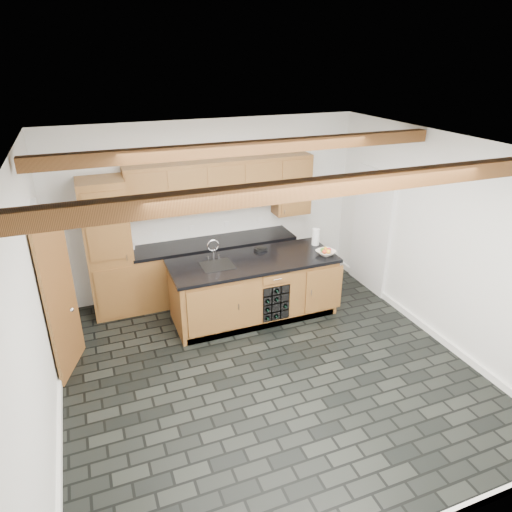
# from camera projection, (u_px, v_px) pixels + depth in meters

# --- Properties ---
(ground) EXTENTS (5.00, 5.00, 0.00)m
(ground) POSITION_uv_depth(u_px,v_px,m) (268.00, 368.00, 5.85)
(ground) COLOR black
(ground) RESTS_ON ground
(room_shell) EXTENTS (5.01, 5.00, 5.00)m
(room_shell) POSITION_uv_depth(u_px,v_px,m) (246.00, 245.00, 5.65)
(room_shell) COLOR white
(room_shell) RESTS_ON ground
(back_cabinetry) EXTENTS (3.65, 0.62, 2.20)m
(back_cabinetry) POSITION_uv_depth(u_px,v_px,m) (192.00, 240.00, 7.23)
(back_cabinetry) COLOR olive
(back_cabinetry) RESTS_ON ground
(island) EXTENTS (2.48, 0.96, 0.93)m
(island) POSITION_uv_depth(u_px,v_px,m) (254.00, 288.00, 6.86)
(island) COLOR olive
(island) RESTS_ON ground
(faucet) EXTENTS (0.45, 0.40, 0.34)m
(faucet) POSITION_uv_depth(u_px,v_px,m) (216.00, 262.00, 6.51)
(faucet) COLOR black
(faucet) RESTS_ON island
(kitchen_scale) EXTENTS (0.20, 0.14, 0.06)m
(kitchen_scale) POSITION_uv_depth(u_px,v_px,m) (261.00, 249.00, 6.97)
(kitchen_scale) COLOR black
(kitchen_scale) RESTS_ON island
(fruit_bowl) EXTENTS (0.33, 0.33, 0.07)m
(fruit_bowl) POSITION_uv_depth(u_px,v_px,m) (326.00, 253.00, 6.83)
(fruit_bowl) COLOR white
(fruit_bowl) RESTS_ON island
(fruit_cluster) EXTENTS (0.16, 0.17, 0.07)m
(fruit_cluster) POSITION_uv_depth(u_px,v_px,m) (326.00, 250.00, 6.82)
(fruit_cluster) COLOR red
(fruit_cluster) RESTS_ON fruit_bowl
(paper_towel) EXTENTS (0.12, 0.12, 0.26)m
(paper_towel) POSITION_uv_depth(u_px,v_px,m) (316.00, 237.00, 7.15)
(paper_towel) COLOR white
(paper_towel) RESTS_ON island
(mug) EXTENTS (0.11, 0.11, 0.09)m
(mug) POSITION_uv_depth(u_px,v_px,m) (132.00, 247.00, 7.00)
(mug) COLOR white
(mug) RESTS_ON back_cabinetry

